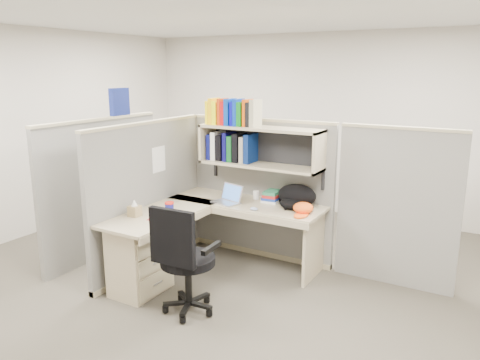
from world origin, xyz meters
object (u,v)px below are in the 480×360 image
Objects in this scene: desk at (169,245)px; snack_canister at (169,206)px; laptop at (226,194)px; task_chair at (185,276)px; backpack at (295,197)px.

desk is 0.40m from snack_canister.
desk is at bearing -93.80° from laptop.
desk is 1.68× the size of task_chair.
snack_canister reaches higher than desk.
backpack is 4.43× the size of snack_canister.
desk is 0.64m from task_chair.
snack_canister is (-0.36, -0.53, -0.06)m from laptop.
backpack reaches higher than snack_canister.
backpack reaches higher than laptop.
laptop is 0.70× the size of backpack.
laptop is 0.64m from snack_canister.
task_chair is at bearing -38.79° from desk.
desk is 0.84m from laptop.
desk is at bearing 141.21° from task_chair.
laptop reaches higher than desk.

